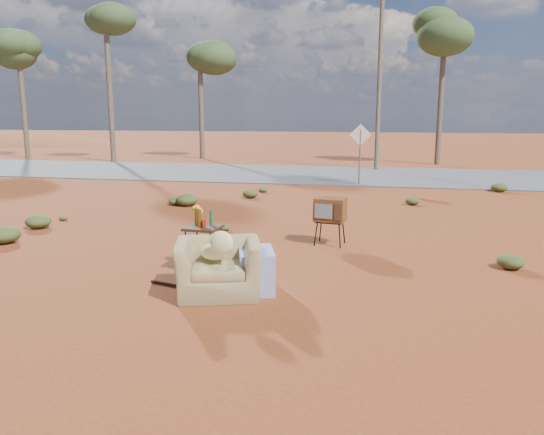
# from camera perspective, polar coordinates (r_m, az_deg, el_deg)

# --- Properties ---
(ground) EXTENTS (140.00, 140.00, 0.00)m
(ground) POSITION_cam_1_polar(r_m,az_deg,el_deg) (8.11, -5.77, -7.15)
(ground) COLOR brown
(ground) RESTS_ON ground
(highway) EXTENTS (140.00, 7.00, 0.04)m
(highway) POSITION_cam_1_polar(r_m,az_deg,el_deg) (22.60, 5.90, 4.62)
(highway) COLOR #565659
(highway) RESTS_ON ground
(dirt_mound) EXTENTS (26.00, 18.00, 2.00)m
(dirt_mound) POSITION_cam_1_polar(r_m,az_deg,el_deg) (52.57, -26.24, 7.17)
(dirt_mound) COLOR brown
(dirt_mound) RESTS_ON ground
(armchair) EXTENTS (1.52, 1.25, 1.03)m
(armchair) POSITION_cam_1_polar(r_m,az_deg,el_deg) (7.60, -5.02, -4.62)
(armchair) COLOR #8F7D4E
(armchair) RESTS_ON ground
(tv_unit) EXTENTS (0.63, 0.54, 0.93)m
(tv_unit) POSITION_cam_1_polar(r_m,az_deg,el_deg) (10.38, 6.29, 0.78)
(tv_unit) COLOR black
(tv_unit) RESTS_ON ground
(side_table) EXTENTS (0.57, 0.57, 1.06)m
(side_table) POSITION_cam_1_polar(r_m,az_deg,el_deg) (8.59, -7.55, -0.74)
(side_table) COLOR #342013
(side_table) RESTS_ON ground
(rusty_bar) EXTENTS (1.67, 0.51, 0.05)m
(rusty_bar) POSITION_cam_1_polar(r_m,az_deg,el_deg) (7.84, -7.98, -7.68)
(rusty_bar) COLOR #481B13
(rusty_bar) RESTS_ON ground
(road_sign) EXTENTS (0.78, 0.06, 2.19)m
(road_sign) POSITION_cam_1_polar(r_m,az_deg,el_deg) (19.38, 9.47, 7.87)
(road_sign) COLOR brown
(road_sign) RESTS_ON ground
(eucalyptus_far_left) EXTENTS (3.20, 3.20, 7.10)m
(eucalyptus_far_left) POSITION_cam_1_polar(r_m,az_deg,el_deg) (34.27, -25.58, 15.72)
(eucalyptus_far_left) COLOR brown
(eucalyptus_far_left) RESTS_ON ground
(eucalyptus_left) EXTENTS (3.20, 3.20, 8.10)m
(eucalyptus_left) POSITION_cam_1_polar(r_m,az_deg,el_deg) (30.33, -17.41, 18.89)
(eucalyptus_left) COLOR brown
(eucalyptus_left) RESTS_ON ground
(eucalyptus_near_left) EXTENTS (3.20, 3.20, 6.60)m
(eucalyptus_near_left) POSITION_cam_1_polar(r_m,az_deg,el_deg) (31.25, -7.76, 16.32)
(eucalyptus_near_left) COLOR brown
(eucalyptus_near_left) RESTS_ON ground
(eucalyptus_center) EXTENTS (3.20, 3.20, 7.60)m
(eucalyptus_center) POSITION_cam_1_polar(r_m,az_deg,el_deg) (28.72, 18.08, 18.34)
(eucalyptus_center) COLOR brown
(eucalyptus_center) RESTS_ON ground
(utility_pole_center) EXTENTS (1.40, 0.20, 8.00)m
(utility_pole_center) POSITION_cam_1_polar(r_m,az_deg,el_deg) (24.89, 11.48, 14.57)
(utility_pole_center) COLOR brown
(utility_pole_center) RESTS_ON ground
(scrub_patch) EXTENTS (17.49, 8.07, 0.33)m
(scrub_patch) POSITION_cam_1_polar(r_m,az_deg,el_deg) (12.40, -3.22, -0.06)
(scrub_patch) COLOR #414C21
(scrub_patch) RESTS_ON ground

